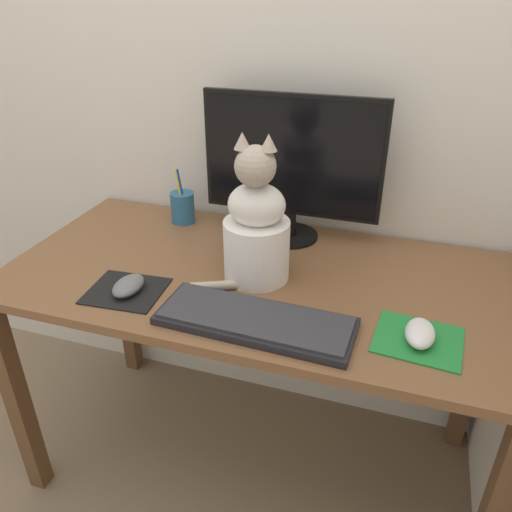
{
  "coord_description": "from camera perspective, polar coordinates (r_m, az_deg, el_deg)",
  "views": [
    {
      "loc": [
        0.35,
        -1.08,
        1.4
      ],
      "look_at": [
        0.04,
        -0.12,
        0.84
      ],
      "focal_mm": 35.0,
      "sensor_mm": 36.0,
      "label": 1
    }
  ],
  "objects": [
    {
      "name": "mousepad_left",
      "position": [
        1.28,
        -14.64,
        -3.87
      ],
      "size": [
        0.19,
        0.17,
        0.0
      ],
      "rotation": [
        0.0,
        0.0,
        0.07
      ],
      "color": "black",
      "rests_on": "desk"
    },
    {
      "name": "mousepad_right",
      "position": [
        1.14,
        18.05,
        -9.09
      ],
      "size": [
        0.2,
        0.18,
        0.0
      ],
      "rotation": [
        0.0,
        0.0,
        -0.09
      ],
      "color": "#238438",
      "rests_on": "desk"
    },
    {
      "name": "pen_cup",
      "position": [
        1.61,
        -8.39,
        5.59
      ],
      "size": [
        0.07,
        0.07,
        0.18
      ],
      "color": "#286089",
      "rests_on": "desk"
    },
    {
      "name": "wall_back",
      "position": [
        1.49,
        4.72,
        22.9
      ],
      "size": [
        7.0,
        0.04,
        2.5
      ],
      "color": "silver",
      "rests_on": "ground_plane"
    },
    {
      "name": "cat",
      "position": [
        1.24,
        0.0,
        3.23
      ],
      "size": [
        0.23,
        0.22,
        0.38
      ],
      "rotation": [
        0.0,
        0.0,
        0.08
      ],
      "color": "white",
      "rests_on": "desk"
    },
    {
      "name": "desk",
      "position": [
        1.37,
        0.08,
        -5.53
      ],
      "size": [
        1.33,
        0.66,
        0.73
      ],
      "color": "brown",
      "rests_on": "ground_plane"
    },
    {
      "name": "monitor",
      "position": [
        1.42,
        4.11,
        10.46
      ],
      "size": [
        0.51,
        0.17,
        0.42
      ],
      "color": "black",
      "rests_on": "desk"
    },
    {
      "name": "keyboard",
      "position": [
        1.12,
        -0.07,
        -7.36
      ],
      "size": [
        0.45,
        0.18,
        0.02
      ],
      "rotation": [
        0.0,
        0.0,
        -0.04
      ],
      "color": "black",
      "rests_on": "desk"
    },
    {
      "name": "computer_mouse_left",
      "position": [
        1.27,
        -14.37,
        -3.3
      ],
      "size": [
        0.07,
        0.1,
        0.03
      ],
      "color": "slate",
      "rests_on": "mousepad_left"
    },
    {
      "name": "computer_mouse_right",
      "position": [
        1.12,
        18.24,
        -8.38
      ],
      "size": [
        0.06,
        0.1,
        0.04
      ],
      "color": "white",
      "rests_on": "mousepad_right"
    },
    {
      "name": "ground_plane",
      "position": [
        1.8,
        0.06,
        -22.19
      ],
      "size": [
        12.0,
        12.0,
        0.0
      ],
      "primitive_type": "plane",
      "color": "#847056"
    }
  ]
}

